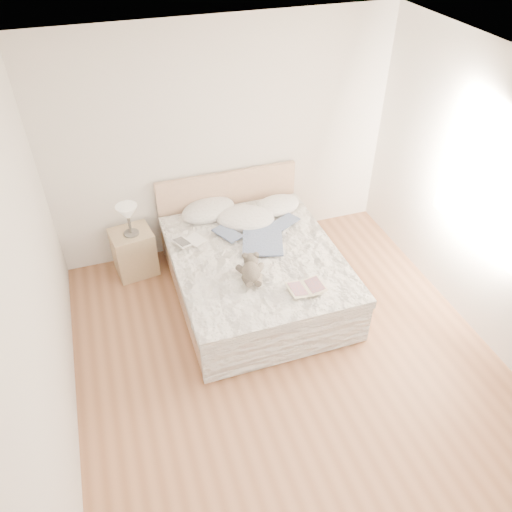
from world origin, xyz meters
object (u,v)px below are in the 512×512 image
Objects in this scene: table_lamp at (128,214)px; childrens_book at (306,288)px; nightstand at (134,252)px; bed at (254,270)px; teddy_bear at (251,277)px; photo_book at (189,241)px.

childrens_book is at bearing -45.96° from table_lamp.
bed is at bearing -32.91° from nightstand.
table_lamp is at bearing 147.95° from bed.
teddy_bear is (-0.46, 0.29, 0.02)m from childrens_book.
photo_book and childrens_book have the same top height.
table_lamp is at bearing -72.38° from nightstand.
nightstand is at bearing 115.39° from photo_book.
teddy_bear reaches higher than photo_book.
childrens_book reaches higher than nightstand.
nightstand is at bearing 107.62° from table_lamp.
table_lamp is 0.74m from photo_book.
nightstand is 2.18m from childrens_book.
bed is at bearing -52.13° from photo_book.
bed is 0.78m from photo_book.
teddy_bear is at bearing -50.46° from table_lamp.
childrens_book is 0.55m from teddy_bear.
photo_book is at bearing 127.12° from childrens_book.
table_lamp is 1.61m from teddy_bear.
nightstand is at bearing 147.09° from bed.
teddy_bear reaches higher than childrens_book.
bed is 6.84× the size of photo_book.
table_lamp is 1.03× the size of childrens_book.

